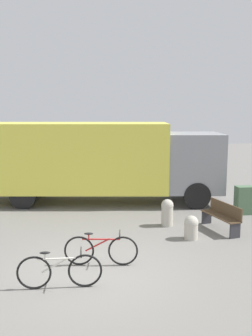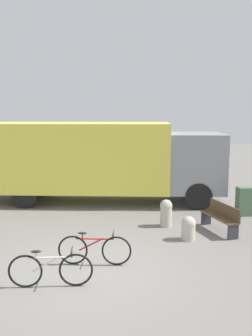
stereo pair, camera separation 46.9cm
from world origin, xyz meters
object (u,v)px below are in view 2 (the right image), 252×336
at_px(bicycle_near, 50,270).
at_px(bollard_near_bench, 188,228).
at_px(delivery_truck, 102,158).
at_px(utility_box, 246,201).
at_px(park_bench, 221,216).
at_px(bollard_far_bench, 166,212).
at_px(bicycle_middle, 94,249).

distance_m(bicycle_near, bollard_near_bench, 4.39).
height_order(delivery_truck, bicycle_near, delivery_truck).
height_order(bicycle_near, utility_box, utility_box).
xyz_separation_m(delivery_truck, park_bench, (3.37, -4.11, -1.28)).
bearing_deg(delivery_truck, bicycle_near, -92.75).
relative_size(park_bench, bicycle_near, 0.93).
bearing_deg(bollard_near_bench, bollard_far_bench, 105.50).
relative_size(bicycle_near, bollard_near_bench, 2.57).
bearing_deg(park_bench, bicycle_near, 110.46).
bearing_deg(bollard_near_bench, utility_box, 39.70).
bearing_deg(bicycle_middle, delivery_truck, 94.47).
distance_m(delivery_truck, bollard_far_bench, 4.08).
distance_m(bicycle_near, bicycle_middle, 1.39).
bearing_deg(delivery_truck, park_bench, -42.03).
relative_size(delivery_truck, bicycle_middle, 5.42).
bearing_deg(delivery_truck, bollard_far_bench, -53.18).
bearing_deg(utility_box, bollard_far_bench, -163.21).
relative_size(park_bench, bollard_far_bench, 1.89).
height_order(bicycle_near, bollard_far_bench, bollard_far_bench).
distance_m(delivery_truck, bicycle_middle, 6.32).
xyz_separation_m(bicycle_near, bicycle_middle, (0.94, 1.03, 0.00)).
bearing_deg(bollard_near_bench, park_bench, 27.20).
distance_m(delivery_truck, park_bench, 5.47).
bearing_deg(bicycle_middle, park_bench, 36.95).
bearing_deg(park_bench, utility_box, -54.86).
xyz_separation_m(bollard_near_bench, utility_box, (2.67, 2.22, 0.14)).
bearing_deg(bicycle_middle, bicycle_near, -123.30).
relative_size(park_bench, bicycle_middle, 0.94).
height_order(delivery_truck, bollard_far_bench, delivery_truck).
xyz_separation_m(bollard_near_bench, bollard_far_bench, (-0.36, 1.30, 0.11)).
distance_m(delivery_truck, bicycle_near, 7.45).
distance_m(park_bench, bollard_near_bench, 1.33).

